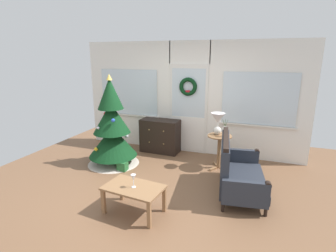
{
  "coord_description": "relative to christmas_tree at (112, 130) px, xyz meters",
  "views": [
    {
      "loc": [
        1.64,
        -3.78,
        2.23
      ],
      "look_at": [
        0.05,
        0.55,
        1.0
      ],
      "focal_mm": 28.4,
      "sensor_mm": 36.0,
      "label": 1
    }
  ],
  "objects": [
    {
      "name": "wine_glass",
      "position": [
        1.27,
        -1.51,
        -0.17
      ],
      "size": [
        0.08,
        0.08,
        0.2
      ],
      "color": "silver",
      "rests_on": "coffee_table"
    },
    {
      "name": "table_lamp",
      "position": [
        2.08,
        0.57,
        0.25
      ],
      "size": [
        0.28,
        0.28,
        0.44
      ],
      "color": "silver",
      "rests_on": "side_table"
    },
    {
      "name": "coffee_table",
      "position": [
        1.26,
        -1.5,
        -0.38
      ],
      "size": [
        0.89,
        0.61,
        0.41
      ],
      "color": "#8E6642",
      "rests_on": "ground"
    },
    {
      "name": "back_wall_with_door",
      "position": [
        1.27,
        1.3,
        0.55
      ],
      "size": [
        5.2,
        0.19,
        2.55
      ],
      "color": "white",
      "rests_on": "ground"
    },
    {
      "name": "settee_sofa",
      "position": [
        2.57,
        -0.35,
        -0.35
      ],
      "size": [
        0.9,
        1.51,
        0.96
      ],
      "color": "black",
      "rests_on": "ground"
    },
    {
      "name": "flower_vase",
      "position": [
        2.24,
        0.47,
        0.08
      ],
      "size": [
        0.11,
        0.1,
        0.35
      ],
      "color": "beige",
      "rests_on": "side_table"
    },
    {
      "name": "side_table",
      "position": [
        2.14,
        0.53,
        -0.24
      ],
      "size": [
        0.5,
        0.48,
        0.69
      ],
      "color": "#8E6642",
      "rests_on": "ground"
    },
    {
      "name": "ground_plane",
      "position": [
        1.27,
        -0.78,
        -0.73
      ],
      "size": [
        6.76,
        6.76,
        0.0
      ],
      "primitive_type": "plane",
      "color": "brown"
    },
    {
      "name": "christmas_tree",
      "position": [
        0.0,
        0.0,
        0.0
      ],
      "size": [
        1.08,
        1.08,
        1.88
      ],
      "color": "#4C331E",
      "rests_on": "ground"
    },
    {
      "name": "dresser_cabinet",
      "position": [
        0.66,
        1.01,
        -0.34
      ],
      "size": [
        0.91,
        0.46,
        0.78
      ],
      "color": "black",
      "rests_on": "ground"
    },
    {
      "name": "gift_box",
      "position": [
        0.36,
        -0.26,
        -0.64
      ],
      "size": [
        0.18,
        0.16,
        0.18
      ],
      "primitive_type": "cube",
      "color": "#266633",
      "rests_on": "ground"
    }
  ]
}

